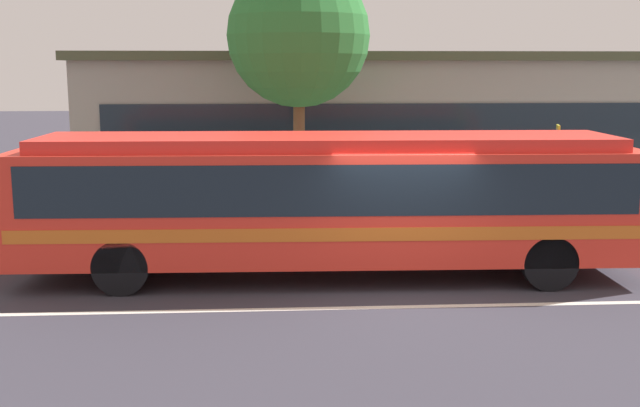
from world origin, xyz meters
TOP-DOWN VIEW (x-y plane):
  - ground_plane at (0.00, 0.00)m, footprint 120.00×120.00m
  - sidewalk_slab at (0.00, 6.57)m, footprint 60.00×8.00m
  - lane_stripe_center at (0.00, -0.80)m, footprint 56.00×0.16m
  - transit_bus at (-1.22, 1.22)m, footprint 11.66×2.72m
  - pedestrian_waiting_near_sign at (2.88, 3.12)m, footprint 0.46×0.46m
  - pedestrian_walking_along_curb at (-1.09, 4.07)m, footprint 0.45×0.45m
  - pedestrian_standing_by_tree at (-4.31, 2.98)m, footprint 0.48×0.48m
  - bus_stop_sign at (3.81, 2.94)m, footprint 0.15×0.44m
  - street_tree_near_stop at (-1.64, 5.18)m, footprint 3.34×3.34m
  - station_building at (2.30, 11.73)m, footprint 20.01×9.34m

SIDE VIEW (x-z plane):
  - ground_plane at x=0.00m, z-range 0.00..0.00m
  - lane_stripe_center at x=0.00m, z-range 0.00..0.01m
  - sidewalk_slab at x=0.00m, z-range 0.00..0.12m
  - pedestrian_walking_along_curb at x=-1.09m, z-range 0.26..1.95m
  - pedestrian_standing_by_tree at x=-4.31m, z-range 0.26..1.97m
  - pedestrian_waiting_near_sign at x=2.88m, z-range 0.27..2.00m
  - transit_bus at x=-1.22m, z-range 0.23..2.94m
  - bus_stop_sign at x=3.81m, z-range 0.49..3.13m
  - station_building at x=2.30m, z-range 0.01..4.40m
  - street_tree_near_stop at x=-1.64m, z-range 1.56..7.81m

